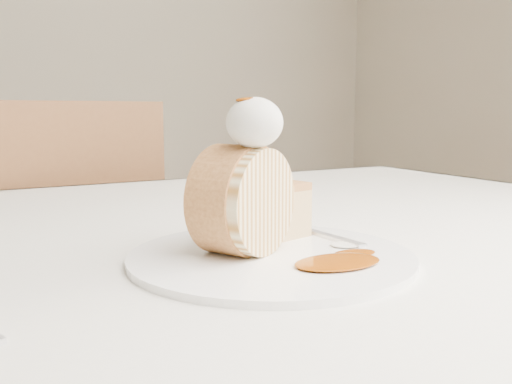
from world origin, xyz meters
TOP-DOWN VIEW (x-y plane):
  - table at (0.00, 0.20)m, footprint 1.40×0.90m
  - chair_far at (-0.04, 0.82)m, footprint 0.54×0.54m
  - plate at (0.04, 0.05)m, footprint 0.31×0.31m
  - roulade_slice at (0.02, 0.06)m, footprint 0.11×0.09m
  - cake_chunk at (0.08, 0.11)m, footprint 0.07×0.06m
  - whipped_cream at (0.03, 0.05)m, footprint 0.05×0.05m
  - caramel_drizzle at (0.02, 0.05)m, footprint 0.02×0.02m
  - caramel_pool at (0.07, -0.01)m, footprint 0.09×0.07m
  - fork at (0.12, 0.08)m, footprint 0.03×0.15m

SIDE VIEW (x-z plane):
  - chair_far at x=-0.04m, z-range 0.06..0.96m
  - table at x=0.00m, z-range 0.29..1.04m
  - plate at x=0.04m, z-range 0.75..0.76m
  - fork at x=0.12m, z-range 0.76..0.76m
  - caramel_pool at x=0.07m, z-range 0.76..0.76m
  - cake_chunk at x=0.08m, z-range 0.76..0.80m
  - roulade_slice at x=0.02m, z-range 0.76..0.85m
  - whipped_cream at x=0.03m, z-range 0.85..0.90m
  - caramel_drizzle at x=0.02m, z-range 0.90..0.90m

